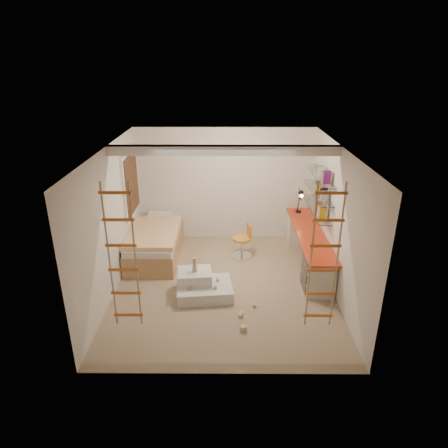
{
  "coord_description": "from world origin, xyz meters",
  "views": [
    {
      "loc": [
        0.04,
        -6.48,
        3.99
      ],
      "look_at": [
        0.0,
        0.3,
        1.15
      ],
      "focal_mm": 32.0,
      "sensor_mm": 36.0,
      "label": 1
    }
  ],
  "objects_px": {
    "desk": "(308,247)",
    "bed": "(155,242)",
    "swivel_chair": "(243,245)",
    "play_platform": "(202,286)"
  },
  "relations": [
    {
      "from": "desk",
      "to": "bed",
      "type": "xyz_separation_m",
      "value": [
        -3.2,
        0.36,
        -0.07
      ]
    },
    {
      "from": "desk",
      "to": "bed",
      "type": "relative_size",
      "value": 1.4
    },
    {
      "from": "bed",
      "to": "swivel_chair",
      "type": "height_order",
      "value": "swivel_chair"
    },
    {
      "from": "desk",
      "to": "play_platform",
      "type": "height_order",
      "value": "desk"
    },
    {
      "from": "swivel_chair",
      "to": "bed",
      "type": "bearing_deg",
      "value": 179.32
    },
    {
      "from": "bed",
      "to": "play_platform",
      "type": "xyz_separation_m",
      "value": [
        1.08,
        -1.49,
        -0.16
      ]
    },
    {
      "from": "bed",
      "to": "play_platform",
      "type": "relative_size",
      "value": 1.88
    },
    {
      "from": "swivel_chair",
      "to": "play_platform",
      "type": "height_order",
      "value": "swivel_chair"
    },
    {
      "from": "desk",
      "to": "swivel_chair",
      "type": "relative_size",
      "value": 3.73
    },
    {
      "from": "desk",
      "to": "bed",
      "type": "bearing_deg",
      "value": 173.51
    }
  ]
}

